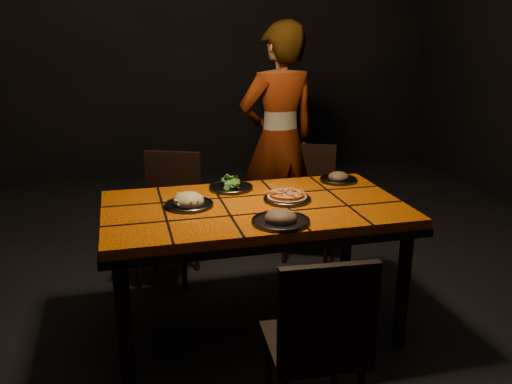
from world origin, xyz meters
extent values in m
cube|color=black|center=(0.00, 0.00, -0.02)|extent=(6.00, 7.00, 0.04)
cube|color=black|center=(0.00, 3.50, 1.50)|extent=(6.00, 0.04, 3.00)
cube|color=orange|center=(0.00, 0.00, 0.72)|extent=(1.60, 0.90, 0.05)
cube|color=black|center=(0.00, 0.00, 0.68)|extent=(1.62, 0.92, 0.04)
cylinder|color=black|center=(-0.72, -0.37, 0.33)|extent=(0.07, 0.07, 0.66)
cylinder|color=black|center=(0.72, -0.37, 0.33)|extent=(0.07, 0.07, 0.66)
cylinder|color=black|center=(-0.72, 0.37, 0.33)|extent=(0.07, 0.07, 0.66)
cylinder|color=black|center=(0.72, 0.37, 0.33)|extent=(0.07, 0.07, 0.66)
cube|color=black|center=(0.04, -0.85, 0.41)|extent=(0.41, 0.41, 0.04)
cube|color=black|center=(0.03, -1.02, 0.64)|extent=(0.39, 0.06, 0.42)
cylinder|color=black|center=(0.20, -0.71, 0.20)|extent=(0.03, 0.03, 0.39)
cylinder|color=black|center=(-0.11, -0.68, 0.20)|extent=(0.03, 0.03, 0.39)
cube|color=black|center=(-0.41, 0.76, 0.42)|extent=(0.51, 0.51, 0.04)
cube|color=black|center=(-0.34, 0.92, 0.65)|extent=(0.37, 0.19, 0.42)
cylinder|color=black|center=(-0.62, 0.67, 0.20)|extent=(0.03, 0.03, 0.40)
cylinder|color=black|center=(-0.33, 0.55, 0.20)|extent=(0.03, 0.03, 0.40)
cylinder|color=black|center=(-0.49, 0.96, 0.20)|extent=(0.03, 0.03, 0.40)
cylinder|color=black|center=(-0.21, 0.84, 0.20)|extent=(0.03, 0.03, 0.40)
cube|color=black|center=(0.63, 0.88, 0.40)|extent=(0.50, 0.50, 0.04)
cube|color=black|center=(0.70, 1.04, 0.62)|extent=(0.35, 0.19, 0.41)
cylinder|color=black|center=(0.43, 0.81, 0.19)|extent=(0.03, 0.03, 0.38)
cylinder|color=black|center=(0.70, 0.68, 0.19)|extent=(0.03, 0.03, 0.38)
cylinder|color=black|center=(0.56, 1.08, 0.19)|extent=(0.03, 0.03, 0.38)
cylinder|color=black|center=(0.83, 0.96, 0.19)|extent=(0.03, 0.03, 0.38)
imported|color=brown|center=(0.47, 1.09, 0.86)|extent=(0.69, 0.52, 1.71)
cylinder|color=#3A3A3F|center=(0.19, 0.02, 0.76)|extent=(0.26, 0.26, 0.01)
torus|color=#3A3A3F|center=(0.19, 0.02, 0.76)|extent=(0.26, 0.26, 0.01)
cylinder|color=tan|center=(0.19, 0.02, 0.77)|extent=(0.25, 0.25, 0.01)
cylinder|color=#CA7534|center=(0.19, 0.02, 0.78)|extent=(0.23, 0.23, 0.02)
cylinder|color=#3A3A3F|center=(-0.34, 0.05, 0.76)|extent=(0.26, 0.26, 0.01)
torus|color=#3A3A3F|center=(-0.34, 0.05, 0.76)|extent=(0.26, 0.26, 0.01)
ellipsoid|color=beige|center=(-0.34, 0.05, 0.78)|extent=(0.16, 0.16, 0.09)
cylinder|color=#3A3A3F|center=(-0.06, 0.31, 0.76)|extent=(0.26, 0.26, 0.01)
torus|color=#3A3A3F|center=(-0.06, 0.31, 0.76)|extent=(0.26, 0.26, 0.01)
cylinder|color=#3A3A3F|center=(0.06, -0.31, 0.76)|extent=(0.29, 0.29, 0.01)
torus|color=#3A3A3F|center=(0.06, -0.31, 0.76)|extent=(0.29, 0.29, 0.01)
ellipsoid|color=brown|center=(0.06, -0.31, 0.79)|extent=(0.17, 0.17, 0.09)
cylinder|color=#3A3A3F|center=(0.62, 0.31, 0.76)|extent=(0.23, 0.23, 0.01)
torus|color=#3A3A3F|center=(0.62, 0.31, 0.76)|extent=(0.23, 0.23, 0.01)
ellipsoid|color=brown|center=(0.62, 0.31, 0.78)|extent=(0.14, 0.14, 0.08)
camera|label=1|loc=(-0.68, -2.68, 1.68)|focal=38.00mm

